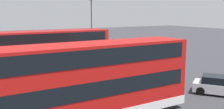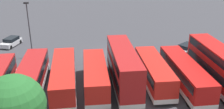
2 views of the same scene
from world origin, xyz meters
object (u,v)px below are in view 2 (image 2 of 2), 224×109
Objects in this scene: bus_single_deck_third at (154,72)px; bus_single_deck_seventh at (31,78)px; bus_single_deck_second at (185,73)px; bus_double_decker_fourth at (123,67)px; lamp_post_tall at (29,26)px; waste_bin_yellow at (57,60)px; bus_single_deck_fifth at (95,75)px; bus_double_decker_near_end at (218,66)px; car_small_green at (187,48)px; car_hatchback_silver at (11,42)px; bus_single_deck_sixth at (64,76)px.

bus_single_deck_seventh is (14.19, 0.36, 0.00)m from bus_single_deck_third.
bus_single_deck_second is 1.03× the size of bus_double_decker_fourth.
bus_single_deck_seventh is at bearing 100.23° from lamp_post_tall.
lamp_post_tall reaches higher than waste_bin_yellow.
lamp_post_tall is (9.13, -10.39, 3.21)m from bus_single_deck_fifth.
bus_double_decker_near_end is 2.70× the size of car_small_green.
bus_single_deck_fifth is at bearing 124.37° from waste_bin_yellow.
bus_double_decker_fourth is at bearing -178.67° from bus_single_deck_seventh.
lamp_post_tall reaches higher than bus_single_deck_seventh.
lamp_post_tall is (23.45, -10.96, 2.38)m from bus_double_decker_near_end.
bus_double_decker_near_end is 11.07m from bus_double_decker_fourth.
bus_double_decker_fourth is 1.11× the size of bus_single_deck_fifth.
bus_double_decker_near_end is 1.16× the size of bus_single_deck_third.
lamp_post_tall is at bearing -25.05° from bus_double_decker_near_end.
bus_single_deck_seventh is at bearing 0.09° from bus_single_deck_fifth.
bus_single_deck_seventh is 17.04m from car_hatchback_silver.
bus_single_deck_second is 2.65× the size of car_hatchback_silver.
bus_double_decker_near_end is 7.48m from bus_single_deck_third.
bus_single_deck_sixth is 2.59× the size of car_hatchback_silver.
lamp_post_tall is at bearing 129.84° from car_hatchback_silver.
lamp_post_tall reaches higher than car_hatchback_silver.
waste_bin_yellow is at bearing -55.63° from bus_single_deck_fifth.
bus_single_deck_second is 7.24m from bus_double_decker_fourth.
bus_single_deck_second and bus_single_deck_fifth have the same top height.
bus_double_decker_near_end reaches higher than bus_single_deck_third.
waste_bin_yellow is (12.16, -7.28, -1.14)m from bus_single_deck_third.
bus_double_decker_near_end reaches higher than car_hatchback_silver.
bus_single_deck_sixth is at bearing 122.89° from car_hatchback_silver.
bus_single_deck_second is 1.14× the size of bus_single_deck_fifth.
lamp_post_tall is at bearing -31.99° from bus_single_deck_third.
waste_bin_yellow is (15.65, -8.05, -1.15)m from bus_single_deck_second.
car_hatchback_silver is at bearing -49.18° from bus_single_deck_fifth.
lamp_post_tall is 6.47m from waste_bin_yellow.
car_hatchback_silver is (16.89, -15.54, -1.75)m from bus_double_decker_fourth.
bus_single_deck_fifth is 1.22× the size of lamp_post_tall.
bus_double_decker_near_end is 12.54× the size of waste_bin_yellow.
bus_single_deck_second is 14.05m from bus_single_deck_sixth.
bus_double_decker_near_end reaches higher than bus_single_deck_fifth.
bus_single_deck_fifth is at bearing 33.93° from car_small_green.
car_small_green is 24.24m from lamp_post_tall.
bus_single_deck_seventh is at bearing 1.45° from bus_single_deck_third.
car_hatchback_silver is 4.61× the size of waste_bin_yellow.
lamp_post_tall is (5.53, -10.11, 3.20)m from bus_single_deck_sixth.
bus_double_decker_near_end is at bearing 157.22° from waste_bin_yellow.
bus_single_deck_sixth is at bearing 27.74° from car_small_green.
bus_single_deck_seventh is 2.74× the size of car_hatchback_silver.
car_hatchback_silver and car_small_green have the same top height.
waste_bin_yellow is (-3.91, 2.76, -4.35)m from lamp_post_tall.
bus_single_deck_third is at bearing -12.41° from bus_single_deck_second.
bus_single_deck_second and bus_single_deck_sixth have the same top height.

